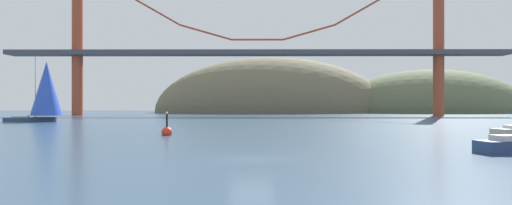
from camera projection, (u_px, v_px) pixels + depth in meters
ground_plane at (252, 159)px, 27.52m from camera, size 360.00×360.00×0.00m
headland_right at (431, 112)px, 162.11m from camera, size 66.64×44.00×29.82m
headland_center at (272, 112)px, 162.48m from camera, size 81.40×44.00×38.12m
suspension_bridge at (258, 44)px, 122.54m from camera, size 130.57×6.00×43.19m
sailboat_blue_spinnaker at (45, 90)px, 82.16m from camera, size 10.03×6.43×11.48m
channel_buoy at (167, 132)px, 47.46m from camera, size 1.10×1.10×2.64m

